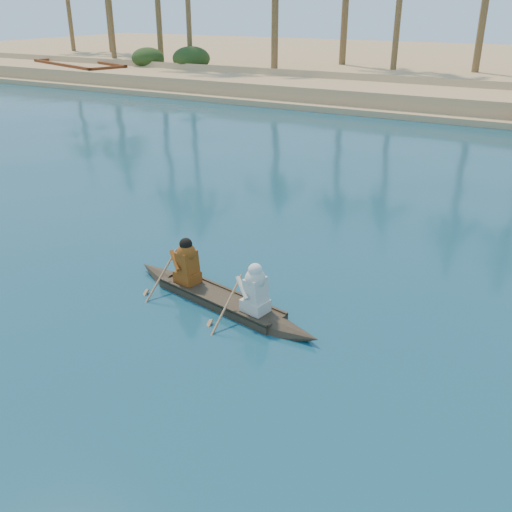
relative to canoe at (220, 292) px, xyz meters
The scene contains 2 objects.
canoe is the anchor object (origin of this frame).
barge_left 44.05m from the canoe, 138.54° to the left, with size 11.21×6.75×1.77m.
Camera 1 is at (-1.68, -11.95, 6.40)m, focal length 40.00 mm.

